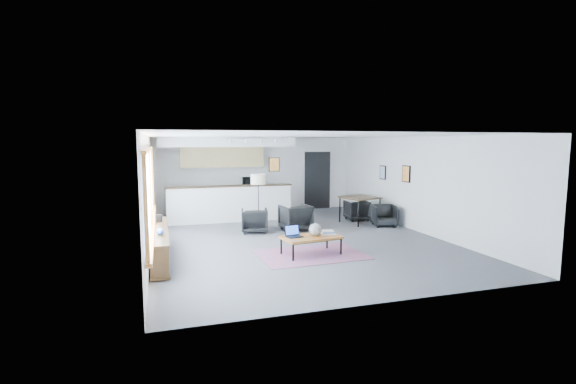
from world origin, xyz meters
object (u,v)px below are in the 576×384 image
object	(u,v)px
dining_table	(360,199)
dining_chair_far	(357,211)
laptop	(293,233)
book_stack	(328,232)
armchair_right	(296,216)
floor_lamp	(258,181)
microwave	(251,181)
coffee_table	(311,238)
armchair_left	(254,219)
ceramic_pot	(315,230)
dining_chair_near	(384,216)

from	to	relation	value
dining_table	dining_chair_far	size ratio (longest dim) A/B	2.00
laptop	book_stack	bearing A→B (deg)	-10.74
armchair_right	dining_table	world-z (taller)	dining_table
book_stack	floor_lamp	bearing A→B (deg)	104.37
armchair_right	dining_chair_far	distance (m)	2.49
dining_table	microwave	bearing A→B (deg)	134.54
book_stack	dining_chair_far	world-z (taller)	dining_chair_far
coffee_table	armchair_left	world-z (taller)	armchair_left
armchair_left	floor_lamp	xyz separation A→B (m)	(0.28, 0.71, 0.98)
armchair_left	dining_table	world-z (taller)	dining_table
coffee_table	dining_table	world-z (taller)	dining_table
ceramic_pot	armchair_right	bearing A→B (deg)	81.53
floor_lamp	dining_chair_far	size ratio (longest dim) A/B	2.62
book_stack	floor_lamp	xyz separation A→B (m)	(-0.83, 3.24, 0.88)
book_stack	floor_lamp	world-z (taller)	floor_lamp
laptop	dining_table	bearing A→B (deg)	33.61
dining_table	armchair_right	bearing A→B (deg)	-169.02
floor_lamp	coffee_table	bearing A→B (deg)	-83.15
coffee_table	dining_chair_near	bearing A→B (deg)	27.95
laptop	armchair_right	world-z (taller)	armchair_right
floor_lamp	microwave	distance (m)	2.45
laptop	dining_table	world-z (taller)	dining_table
book_stack	dining_chair_near	xyz separation A→B (m)	(2.71, 2.25, -0.16)
armchair_right	armchair_left	bearing A→B (deg)	-10.77
armchair_left	floor_lamp	world-z (taller)	floor_lamp
dining_table	laptop	bearing A→B (deg)	-136.78
dining_chair_far	dining_chair_near	bearing A→B (deg)	111.50
dining_chair_far	microwave	bearing A→B (deg)	-35.24
armchair_right	laptop	bearing A→B (deg)	64.11
ceramic_pot	floor_lamp	distance (m)	3.45
dining_chair_near	dining_chair_far	xyz separation A→B (m)	(-0.35, 1.08, 0.00)
armchair_left	ceramic_pot	bearing A→B (deg)	117.50
floor_lamp	dining_chair_near	size ratio (longest dim) A/B	2.62
armchair_right	dining_table	distance (m)	2.25
microwave	dining_chair_far	bearing A→B (deg)	-39.81
microwave	floor_lamp	bearing A→B (deg)	-98.14
ceramic_pot	dining_chair_near	bearing A→B (deg)	37.39
ceramic_pot	book_stack	world-z (taller)	ceramic_pot
dining_chair_near	book_stack	bearing A→B (deg)	-127.02
ceramic_pot	dining_chair_far	size ratio (longest dim) A/B	0.47
laptop	dining_chair_near	distance (m)	4.18
coffee_table	dining_chair_far	world-z (taller)	dining_chair_far
floor_lamp	dining_chair_far	world-z (taller)	floor_lamp
coffee_table	dining_chair_far	distance (m)	4.41
dining_chair_near	dining_chair_far	distance (m)	1.14
ceramic_pot	microwave	xyz separation A→B (m)	(-0.19, 5.74, 0.57)
floor_lamp	armchair_left	bearing A→B (deg)	-111.58
book_stack	armchair_left	bearing A→B (deg)	113.74
ceramic_pot	book_stack	size ratio (longest dim) A/B	0.84
dining_chair_near	coffee_table	bearing A→B (deg)	-130.17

